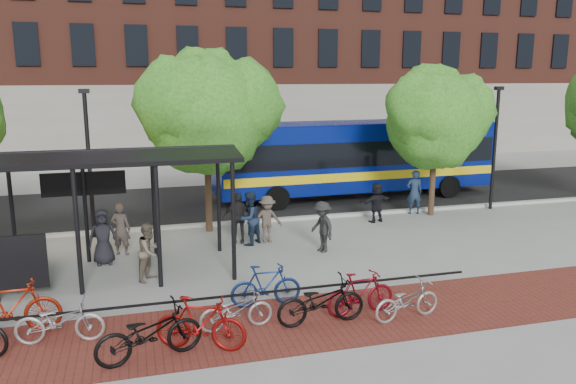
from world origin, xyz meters
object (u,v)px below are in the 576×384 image
object	(u,v)px
bike_7	(266,285)
pedestrian_1	(121,229)
tree_b	(208,108)
pedestrian_7	(414,192)
bus	(355,155)
pedestrian_5	(377,203)
tree_c	(437,115)
bike_6	(236,310)
pedestrian_4	(238,218)
pedestrian_0	(103,237)
bike_9	(361,293)
bike_10	(407,300)
bike_1	(11,308)
bike_4	(149,333)
bike_8	(321,301)
pedestrian_2	(249,218)
bus_shelter	(33,173)
pedestrian_9	(322,227)
pedestrian_3	(267,219)
lamp_post_left	(89,160)
pedestrian_8	(149,252)
lamp_post_right	(495,144)
bike_2	(60,321)
bike_5	(201,324)

from	to	relation	value
bike_7	pedestrian_1	size ratio (longest dim) A/B	1.05
tree_b	pedestrian_7	world-z (taller)	tree_b
tree_b	bus	bearing A→B (deg)	28.80
pedestrian_5	tree_c	bearing A→B (deg)	176.24
bike_7	pedestrian_5	world-z (taller)	pedestrian_5
bike_7	bike_6	bearing A→B (deg)	140.15
pedestrian_4	pedestrian_5	bearing A→B (deg)	28.18
tree_c	pedestrian_0	distance (m)	13.34
bike_9	bike_10	world-z (taller)	bike_9
bike_1	bike_4	distance (m)	3.44
bike_8	bike_10	size ratio (longest dim) A/B	1.20
bike_8	bike_10	xyz separation A→B (m)	(2.01, -0.28, -0.09)
pedestrian_2	bike_1	bearing A→B (deg)	0.57
bus_shelter	bike_6	world-z (taller)	bus_shelter
bike_8	tree_b	bearing A→B (deg)	7.43
pedestrian_4	pedestrian_7	distance (m)	7.93
tree_b	pedestrian_9	distance (m)	5.88
bus	bike_9	xyz separation A→B (m)	(-4.82, -12.24, -1.48)
pedestrian_3	pedestrian_4	distance (m)	0.99
bus	pedestrian_7	bearing A→B (deg)	-74.42
pedestrian_1	pedestrian_2	distance (m)	4.11
lamp_post_left	bike_8	world-z (taller)	lamp_post_left
tree_c	bike_4	xyz separation A→B (m)	(-11.50, -9.19, -3.49)
tree_b	lamp_post_left	size ratio (longest dim) A/B	1.26
bike_4	bike_9	distance (m)	4.96
lamp_post_left	bus	world-z (taller)	lamp_post_left
bike_6	pedestrian_2	bearing A→B (deg)	-19.79
pedestrian_8	pedestrian_9	world-z (taller)	pedestrian_9
lamp_post_left	pedestrian_5	size ratio (longest dim) A/B	3.35
tree_b	pedestrian_0	bearing A→B (deg)	-141.70
lamp_post_left	pedestrian_9	xyz separation A→B (m)	(7.16, -3.71, -1.92)
bike_1	pedestrian_8	bearing A→B (deg)	-51.04
pedestrian_4	pedestrian_2	bearing A→B (deg)	-32.80
lamp_post_right	pedestrian_2	world-z (taller)	lamp_post_right
bike_1	pedestrian_7	xyz separation A→B (m)	(13.69, 7.57, 0.28)
pedestrian_2	bike_9	bearing A→B (deg)	63.95
bike_4	pedestrian_8	world-z (taller)	pedestrian_8
bike_2	bike_5	world-z (taller)	bike_5
bike_5	pedestrian_3	size ratio (longest dim) A/B	1.19
pedestrian_0	pedestrian_5	xyz separation A→B (m)	(9.94, 2.40, -0.08)
pedestrian_2	pedestrian_4	world-z (taller)	pedestrian_2
tree_b	tree_c	world-z (taller)	tree_b
bike_4	pedestrian_5	bearing A→B (deg)	-58.23
bike_7	bike_10	xyz separation A→B (m)	(2.97, -1.61, -0.07)
bike_8	bike_9	size ratio (longest dim) A/B	1.18
bike_9	bike_1	bearing A→B (deg)	76.18
bike_4	pedestrian_4	distance (m)	8.12
bike_7	bike_9	size ratio (longest dim) A/B	1.00
tree_b	lamp_post_left	xyz separation A→B (m)	(-4.10, 0.25, -1.71)
pedestrian_9	bike_4	bearing A→B (deg)	-58.75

